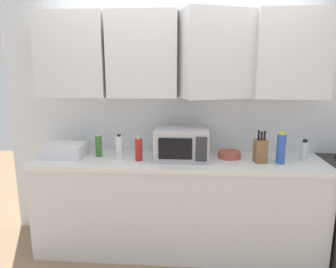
% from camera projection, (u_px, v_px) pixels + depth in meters
% --- Properties ---
extents(wall_back_with_cabinets, '(3.50, 0.53, 2.60)m').
position_uv_depth(wall_back_with_cabinets, '(179.00, 82.00, 2.91)').
color(wall_back_with_cabinets, white).
rests_on(wall_back_with_cabinets, ground_plane).
extents(counter_run, '(2.63, 0.63, 0.90)m').
position_uv_depth(counter_run, '(178.00, 204.00, 2.93)').
color(counter_run, silver).
rests_on(counter_run, ground_plane).
extents(microwave, '(0.48, 0.37, 0.28)m').
position_uv_depth(microwave, '(182.00, 144.00, 2.81)').
color(microwave, '#B7B7BC').
rests_on(microwave, counter_run).
extents(dish_rack, '(0.38, 0.30, 0.12)m').
position_uv_depth(dish_rack, '(65.00, 150.00, 2.90)').
color(dish_rack, silver).
rests_on(dish_rack, counter_run).
extents(knife_block, '(0.11, 0.13, 0.29)m').
position_uv_depth(knife_block, '(260.00, 150.00, 2.72)').
color(knife_block, brown).
rests_on(knife_block, counter_run).
extents(bottle_green_oil, '(0.06, 0.06, 0.22)m').
position_uv_depth(bottle_green_oil, '(99.00, 146.00, 2.89)').
color(bottle_green_oil, '#386B2D').
rests_on(bottle_green_oil, counter_run).
extents(bottle_white_jar, '(0.06, 0.06, 0.23)m').
position_uv_depth(bottle_white_jar, '(119.00, 147.00, 2.82)').
color(bottle_white_jar, white).
rests_on(bottle_white_jar, counter_run).
extents(bottle_clear_tall, '(0.06, 0.06, 0.19)m').
position_uv_depth(bottle_clear_tall, '(304.00, 151.00, 2.78)').
color(bottle_clear_tall, silver).
rests_on(bottle_clear_tall, counter_run).
extents(bottle_red_sauce, '(0.06, 0.06, 0.23)m').
position_uv_depth(bottle_red_sauce, '(139.00, 149.00, 2.76)').
color(bottle_red_sauce, red).
rests_on(bottle_red_sauce, counter_run).
extents(bottle_blue_cleaner, '(0.08, 0.08, 0.28)m').
position_uv_depth(bottle_blue_cleaner, '(281.00, 148.00, 2.68)').
color(bottle_blue_cleaner, '#2D56B7').
rests_on(bottle_blue_cleaner, counter_run).
extents(bowl_ceramic_small, '(0.21, 0.21, 0.06)m').
position_uv_depth(bowl_ceramic_small, '(229.00, 155.00, 2.87)').
color(bowl_ceramic_small, '#B24C3D').
rests_on(bowl_ceramic_small, counter_run).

